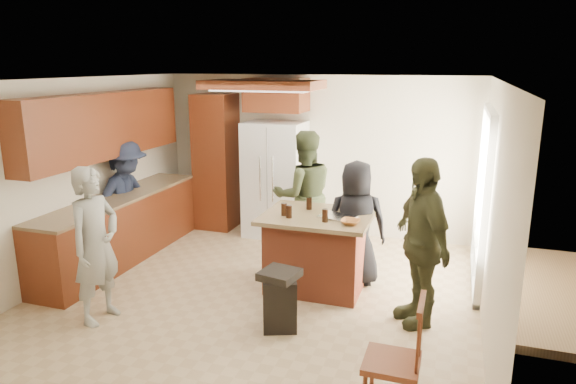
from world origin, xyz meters
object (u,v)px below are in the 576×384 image
(refrigerator, at_px, (275,179))
(person_behind_left, at_px, (304,195))
(person_behind_right, at_px, (356,224))
(person_side_right, at_px, (421,242))
(kitchen_island, at_px, (317,251))
(trash_bin, at_px, (280,299))
(person_front_left, at_px, (96,245))
(person_counter, at_px, (127,199))
(spindle_chair, at_px, (395,363))

(refrigerator, bearing_deg, person_behind_left, -48.78)
(refrigerator, bearing_deg, person_behind_right, -43.19)
(person_side_right, bearing_deg, refrigerator, -162.78)
(kitchen_island, distance_m, trash_bin, 1.09)
(person_front_left, bearing_deg, person_counter, 33.04)
(person_side_right, xyz_separation_m, spindle_chair, (-0.05, -1.60, -0.44))
(person_counter, bearing_deg, trash_bin, -107.36)
(person_behind_left, xyz_separation_m, kitchen_island, (0.45, -0.94, -0.42))
(trash_bin, bearing_deg, spindle_chair, -38.28)
(refrigerator, xyz_separation_m, trash_bin, (1.05, -2.82, -0.58))
(person_behind_right, distance_m, trash_bin, 1.52)
(refrigerator, height_order, spindle_chair, refrigerator)
(person_side_right, xyz_separation_m, person_counter, (-4.07, 0.75, -0.07))
(person_behind_right, bearing_deg, kitchen_island, 17.60)
(person_front_left, height_order, refrigerator, refrigerator)
(person_behind_right, distance_m, refrigerator, 2.16)
(person_front_left, distance_m, person_behind_left, 2.88)
(person_behind_right, relative_size, spindle_chair, 1.56)
(person_behind_left, height_order, kitchen_island, person_behind_left)
(person_front_left, distance_m, spindle_chair, 3.24)
(person_side_right, xyz_separation_m, kitchen_island, (-1.23, 0.49, -0.42))
(person_side_right, height_order, spindle_chair, person_side_right)
(person_behind_right, xyz_separation_m, trash_bin, (-0.51, -1.35, -0.46))
(person_counter, relative_size, kitchen_island, 1.29)
(person_behind_left, distance_m, spindle_chair, 3.46)
(person_counter, xyz_separation_m, refrigerator, (1.68, 1.49, 0.08))
(person_front_left, height_order, spindle_chair, person_front_left)
(person_side_right, bearing_deg, trash_bin, -95.98)
(person_side_right, relative_size, person_counter, 1.08)
(person_behind_left, relative_size, person_counter, 1.09)
(person_behind_right, height_order, trash_bin, person_behind_right)
(trash_bin, bearing_deg, person_behind_left, 99.68)
(refrigerator, relative_size, trash_bin, 2.86)
(refrigerator, bearing_deg, person_counter, -138.49)
(person_behind_right, xyz_separation_m, person_side_right, (0.82, -0.76, 0.11))
(person_behind_left, distance_m, refrigerator, 1.08)
(person_behind_right, bearing_deg, person_side_right, 120.91)
(person_counter, height_order, trash_bin, person_counter)
(spindle_chair, bearing_deg, refrigerator, 121.37)
(person_front_left, xyz_separation_m, spindle_chair, (3.16, -0.59, -0.38))
(person_counter, bearing_deg, kitchen_island, -86.60)
(person_side_right, bearing_deg, person_behind_left, -160.00)
(person_front_left, relative_size, spindle_chair, 1.68)
(kitchen_island, height_order, spindle_chair, spindle_chair)
(trash_bin, xyz_separation_m, spindle_chair, (1.28, -1.01, 0.13))
(person_front_left, distance_m, trash_bin, 1.99)
(refrigerator, distance_m, spindle_chair, 4.52)
(person_side_right, distance_m, kitchen_island, 1.39)
(person_side_right, distance_m, refrigerator, 3.27)
(person_counter, distance_m, trash_bin, 3.09)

